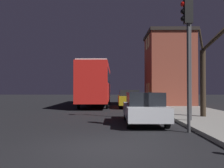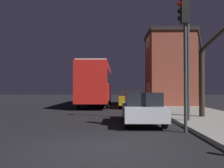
{
  "view_description": "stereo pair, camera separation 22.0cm",
  "coord_description": "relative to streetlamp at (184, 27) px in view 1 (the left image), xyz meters",
  "views": [
    {
      "loc": [
        0.12,
        -6.61,
        1.59
      ],
      "look_at": [
        -0.04,
        13.7,
        1.97
      ],
      "focal_mm": 40.0,
      "sensor_mm": 36.0,
      "label": 1
    },
    {
      "loc": [
        0.34,
        -6.61,
        1.59
      ],
      "look_at": [
        -0.04,
        13.7,
        1.97
      ],
      "focal_mm": 40.0,
      "sensor_mm": 36.0,
      "label": 2
    }
  ],
  "objects": [
    {
      "name": "brick_building",
      "position": [
        1.85,
        11.79,
        -0.93
      ],
      "size": [
        4.11,
        5.12,
        6.65
      ],
      "color": "brown",
      "rests_on": "sidewalk"
    },
    {
      "name": "bare_tree",
      "position": [
        1.54,
        1.6,
        -1.93
      ],
      "size": [
        1.72,
        1.65,
        4.77
      ],
      "color": "#2D2319",
      "rests_on": "sidewalk"
    },
    {
      "name": "streetlamp",
      "position": [
        0.0,
        0.0,
        0.0
      ],
      "size": [
        1.15,
        0.37,
        6.65
      ],
      "color": "#38383A",
      "rests_on": "sidewalk"
    },
    {
      "name": "car_near_lane",
      "position": [
        -1.86,
        0.03,
        -3.68
      ],
      "size": [
        1.71,
        4.6,
        1.43
      ],
      "color": "#B7BABF",
      "rests_on": "ground"
    },
    {
      "name": "bus",
      "position": [
        -4.92,
        12.23,
        -2.16
      ],
      "size": [
        2.46,
        11.96,
        3.79
      ],
      "color": "red",
      "rests_on": "ground"
    },
    {
      "name": "traffic_light",
      "position": [
        -0.56,
        -2.38,
        -0.95
      ],
      "size": [
        0.43,
        0.24,
        4.87
      ],
      "color": "#38383A",
      "rests_on": "ground"
    },
    {
      "name": "ground_plane",
      "position": [
        -3.36,
        -4.84,
        -4.41
      ],
      "size": [
        120.0,
        120.0,
        0.0
      ],
      "primitive_type": "plane",
      "color": "black"
    },
    {
      "name": "car_mid_lane",
      "position": [
        -1.99,
        9.54,
        -3.63
      ],
      "size": [
        1.74,
        4.46,
        1.49
      ],
      "color": "olive",
      "rests_on": "ground"
    }
  ]
}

